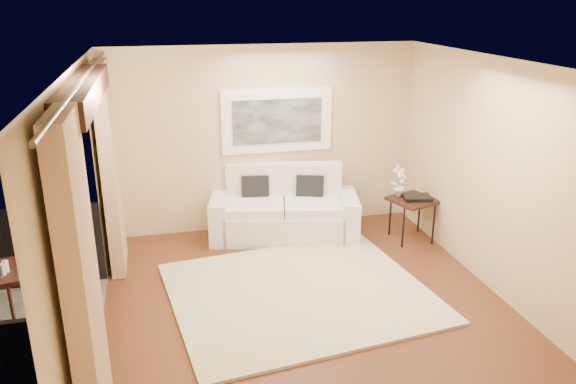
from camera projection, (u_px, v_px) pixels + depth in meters
name	position (u px, v px, depth m)	size (l,w,h in m)	color
floor	(308.00, 308.00, 6.33)	(5.00, 5.00, 0.00)	brown
room_shell	(83.00, 91.00, 5.03)	(5.00, 6.40, 5.00)	white
curtains	(100.00, 214.00, 5.43)	(0.16, 4.80, 2.64)	tan
artwork	(277.00, 121.00, 8.09)	(1.62, 0.07, 0.92)	white
rug	(299.00, 292.00, 6.62)	(2.92, 2.55, 0.04)	beige
sofa	(284.00, 211.00, 8.18)	(2.24, 1.31, 1.01)	silver
side_table	(413.00, 203.00, 7.92)	(0.73, 0.73, 0.62)	black
tray	(417.00, 197.00, 7.88)	(0.38, 0.28, 0.05)	black
orchid	(399.00, 181.00, 7.92)	(0.25, 0.17, 0.47)	white
glass_a	(2.00, 270.00, 5.49)	(0.06, 0.06, 0.12)	silver
glass_b	(6.00, 266.00, 5.55)	(0.06, 0.06, 0.12)	silver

